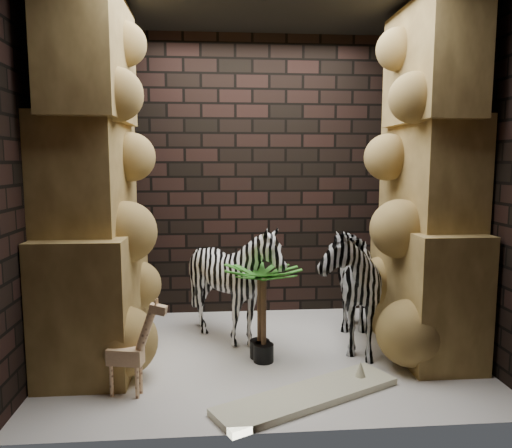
{
  "coord_description": "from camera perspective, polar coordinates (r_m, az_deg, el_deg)",
  "views": [
    {
      "loc": [
        -0.4,
        -4.06,
        1.66
      ],
      "look_at": [
        -0.05,
        0.15,
        1.12
      ],
      "focal_mm": 34.37,
      "sensor_mm": 36.0,
      "label": 1
    }
  ],
  "objects": [
    {
      "name": "floor",
      "position": [
        4.4,
        0.86,
        -14.89
      ],
      "size": [
        3.5,
        3.5,
        0.0
      ],
      "primitive_type": "plane",
      "color": "silver",
      "rests_on": "ground"
    },
    {
      "name": "wall_back",
      "position": [
        5.33,
        -0.42,
        5.53
      ],
      "size": [
        3.5,
        0.0,
        3.5
      ],
      "primitive_type": "plane",
      "rotation": [
        1.57,
        0.0,
        0.0
      ],
      "color": "black",
      "rests_on": "ground"
    },
    {
      "name": "wall_front",
      "position": [
        2.84,
        3.38,
        4.04
      ],
      "size": [
        3.5,
        0.0,
        3.5
      ],
      "primitive_type": "plane",
      "rotation": [
        -1.57,
        0.0,
        0.0
      ],
      "color": "black",
      "rests_on": "ground"
    },
    {
      "name": "wall_left",
      "position": [
        4.28,
        -23.19,
        4.54
      ],
      "size": [
        0.0,
        3.0,
        3.0
      ],
      "primitive_type": "plane",
      "rotation": [
        1.57,
        0.0,
        1.57
      ],
      "color": "black",
      "rests_on": "ground"
    },
    {
      "name": "wall_right",
      "position": [
        4.6,
        23.25,
        4.68
      ],
      "size": [
        0.0,
        3.0,
        3.0
      ],
      "primitive_type": "plane",
      "rotation": [
        1.57,
        0.0,
        -1.57
      ],
      "color": "black",
      "rests_on": "ground"
    },
    {
      "name": "rock_pillar_left",
      "position": [
        4.18,
        -18.62,
        4.69
      ],
      "size": [
        0.68,
        1.3,
        3.0
      ],
      "primitive_type": null,
      "color": "tan",
      "rests_on": "floor"
    },
    {
      "name": "rock_pillar_right",
      "position": [
        4.45,
        19.48,
        4.79
      ],
      "size": [
        0.58,
        1.25,
        3.0
      ],
      "primitive_type": null,
      "color": "tan",
      "rests_on": "floor"
    },
    {
      "name": "zebra_right",
      "position": [
        4.51,
        10.4,
        -5.53
      ],
      "size": [
        0.75,
        1.2,
        1.34
      ],
      "primitive_type": "imported",
      "rotation": [
        0.0,
        0.0,
        -0.13
      ],
      "color": "white",
      "rests_on": "floor"
    },
    {
      "name": "zebra_left",
      "position": [
        4.51,
        -2.58,
        -7.53
      ],
      "size": [
        0.99,
        1.19,
        1.02
      ],
      "primitive_type": "imported",
      "rotation": [
        0.0,
        0.0,
        -0.08
      ],
      "color": "white",
      "rests_on": "floor"
    },
    {
      "name": "giraffe_toy",
      "position": [
        3.69,
        -15.0,
        -13.52
      ],
      "size": [
        0.4,
        0.2,
        0.73
      ],
      "primitive_type": null,
      "rotation": [
        0.0,
        0.0,
        -0.21
      ],
      "color": "#F2C18B",
      "rests_on": "floor"
    },
    {
      "name": "palm_front",
      "position": [
        4.2,
        0.45,
        -10.1
      ],
      "size": [
        0.36,
        0.36,
        0.82
      ],
      "primitive_type": null,
      "color": "#2B6A20",
      "rests_on": "floor"
    },
    {
      "name": "palm_back",
      "position": [
        4.12,
        0.89,
        -10.51
      ],
      "size": [
        0.36,
        0.36,
        0.81
      ],
      "primitive_type": null,
      "color": "#2B6A20",
      "rests_on": "floor"
    },
    {
      "name": "surfboard",
      "position": [
        3.67,
        6.1,
        -19.26
      ],
      "size": [
        1.42,
        0.95,
        0.05
      ],
      "primitive_type": "cube",
      "rotation": [
        0.0,
        0.0,
        0.47
      ],
      "color": "beige",
      "rests_on": "floor"
    }
  ]
}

